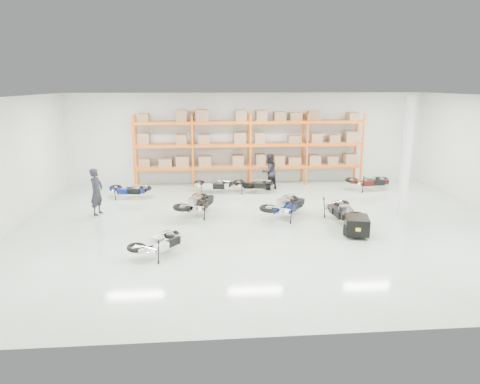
{
  "coord_description": "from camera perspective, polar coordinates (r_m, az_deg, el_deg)",
  "views": [
    {
      "loc": [
        -2.21,
        -14.53,
        4.96
      ],
      "look_at": [
        -0.96,
        0.52,
        1.1
      ],
      "focal_mm": 32.0,
      "sensor_mm": 36.0,
      "label": 1
    }
  ],
  "objects": [
    {
      "name": "structural_column",
      "position": [
        16.97,
        21.28,
        4.17
      ],
      "size": [
        0.25,
        0.25,
        4.5
      ],
      "primitive_type": "cube",
      "color": "white",
      "rests_on": "ground"
    },
    {
      "name": "pallet_rack",
      "position": [
        21.27,
        1.28,
        7.03
      ],
      "size": [
        11.28,
        0.98,
        3.62
      ],
      "color": "#FF630D",
      "rests_on": "ground"
    },
    {
      "name": "moto_black_far_left",
      "position": [
        16.51,
        -5.73,
        -1.02
      ],
      "size": [
        1.69,
        2.22,
        1.29
      ],
      "primitive_type": null,
      "rotation": [
        0.0,
        -0.09,
        2.73
      ],
      "color": "black",
      "rests_on": "ground"
    },
    {
      "name": "moto_back_c",
      "position": [
        19.84,
        1.73,
        1.36
      ],
      "size": [
        1.8,
        1.14,
        1.08
      ],
      "primitive_type": null,
      "rotation": [
        0.0,
        -0.09,
        1.38
      ],
      "color": "black",
      "rests_on": "ground"
    },
    {
      "name": "moto_touring_right",
      "position": [
        16.1,
        13.42,
        -1.93
      ],
      "size": [
        0.92,
        1.84,
        1.18
      ],
      "primitive_type": null,
      "rotation": [
        0.0,
        -0.09,
        0.01
      ],
      "color": "black",
      "rests_on": "ground"
    },
    {
      "name": "trailer",
      "position": [
        14.71,
        15.28,
        -4.29
      ],
      "size": [
        0.96,
        1.64,
        0.67
      ],
      "rotation": [
        0.0,
        0.0,
        -0.24
      ],
      "color": "black",
      "rests_on": "ground"
    },
    {
      "name": "moto_back_b",
      "position": [
        19.8,
        -3.66,
        1.28
      ],
      "size": [
        1.77,
        1.13,
        1.06
      ],
      "primitive_type": null,
      "rotation": [
        0.0,
        -0.09,
        1.36
      ],
      "color": "silver",
      "rests_on": "ground"
    },
    {
      "name": "moto_blue_centre",
      "position": [
        16.2,
        6.12,
        -1.3
      ],
      "size": [
        2.06,
        2.19,
        1.31
      ],
      "primitive_type": null,
      "rotation": [
        0.0,
        -0.09,
        2.45
      ],
      "color": "#061045",
      "rests_on": "ground"
    },
    {
      "name": "moto_silver_left",
      "position": [
        12.86,
        -10.75,
        -6.22
      ],
      "size": [
        1.69,
        1.77,
        1.06
      ],
      "primitive_type": null,
      "rotation": [
        0.0,
        -0.09,
        2.43
      ],
      "color": "silver",
      "rests_on": "ground"
    },
    {
      "name": "moto_back_d",
      "position": [
        21.15,
        16.83,
        1.7
      ],
      "size": [
        1.89,
        1.03,
        1.19
      ],
      "primitive_type": null,
      "rotation": [
        0.0,
        -0.09,
        1.64
      ],
      "color": "#400F0C",
      "rests_on": "ground"
    },
    {
      "name": "moto_back_a",
      "position": [
        19.47,
        -14.64,
        0.63
      ],
      "size": [
        1.77,
        1.11,
        1.07
      ],
      "primitive_type": null,
      "rotation": [
        0.0,
        -0.09,
        1.38
      ],
      "color": "navy",
      "rests_on": "ground"
    },
    {
      "name": "person_back",
      "position": [
        20.43,
        3.91,
        2.72
      ],
      "size": [
        1.05,
        0.98,
        1.72
      ],
      "primitive_type": "imported",
      "rotation": [
        0.0,
        0.0,
        3.65
      ],
      "color": "black",
      "rests_on": "ground"
    },
    {
      "name": "person_left",
      "position": [
        17.32,
        -18.58,
        0.04
      ],
      "size": [
        0.61,
        0.76,
        1.81
      ],
      "primitive_type": "imported",
      "rotation": [
        0.0,
        0.0,
        1.27
      ],
      "color": "#212129",
      "rests_on": "ground"
    },
    {
      "name": "room",
      "position": [
        14.94,
        3.86,
        3.86
      ],
      "size": [
        18.0,
        18.0,
        18.0
      ],
      "color": "#B8CEBD",
      "rests_on": "ground"
    }
  ]
}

